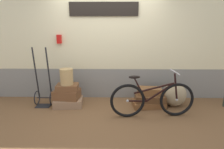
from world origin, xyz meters
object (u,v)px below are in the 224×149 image
wicker_basket (67,77)px  suitcase_3 (148,104)px  suitcase_0 (68,102)px  luggage_trolley (44,92)px  suitcase_2 (67,87)px  suitcase_5 (149,91)px  bicycle (152,99)px  suitcase_1 (67,94)px  suitcase_4 (150,98)px  burlap_sack (174,94)px

wicker_basket → suitcase_3: bearing=-0.8°
suitcase_0 → luggage_trolley: size_ratio=0.47×
suitcase_2 → suitcase_5: 1.82m
bicycle → suitcase_1: bearing=163.9°
suitcase_3 → suitcase_5: size_ratio=1.33×
suitcase_0 → suitcase_2: (-0.01, 0.02, 0.35)m
suitcase_4 → burlap_sack: (0.55, 0.06, 0.06)m
suitcase_1 → suitcase_4: 1.85m
suitcase_1 → suitcase_3: (1.83, -0.04, -0.20)m
suitcase_1 → luggage_trolley: 0.53m
suitcase_1 → burlap_sack: (2.40, 0.02, -0.00)m
suitcase_5 → suitcase_4: bearing=-72.8°
suitcase_0 → suitcase_4: suitcase_4 is taller
suitcase_1 → suitcase_4: (1.85, -0.05, -0.06)m
suitcase_0 → luggage_trolley: 0.60m
suitcase_1 → wicker_basket: (0.02, -0.02, 0.41)m
luggage_trolley → bicycle: (2.33, -0.54, 0.07)m
suitcase_4 → bicycle: bearing=-95.8°
bicycle → burlap_sack: bearing=42.0°
suitcase_1 → suitcase_3: 1.84m
suitcase_4 → suitcase_5: (-0.01, 0.05, 0.14)m
suitcase_3 → bicycle: (-0.02, -0.48, 0.30)m
suitcase_1 → luggage_trolley: bearing=-176.3°
burlap_sack → bicycle: (-0.60, -0.54, 0.10)m
suitcase_0 → bicycle: (1.77, -0.48, 0.28)m
burlap_sack → suitcase_2: bearing=-179.1°
suitcase_3 → suitcase_5: suitcase_5 is taller
suitcase_4 → suitcase_5: size_ratio=1.22×
suitcase_5 → suitcase_0: bearing=-173.7°
suitcase_3 → bicycle: bicycle is taller
suitcase_2 → wicker_basket: wicker_basket is taller
suitcase_3 → wicker_basket: size_ratio=2.00×
suitcase_3 → suitcase_4: (0.02, -0.00, 0.14)m
suitcase_2 → suitcase_0: bearing=-75.5°
suitcase_4 → wicker_basket: wicker_basket is taller
suitcase_2 → luggage_trolley: 0.57m
suitcase_0 → burlap_sack: size_ratio=1.18×
suitcase_0 → burlap_sack: burlap_sack is taller
suitcase_3 → suitcase_0: bearing=173.1°
suitcase_3 → suitcase_1: bearing=172.0°
suitcase_3 → luggage_trolley: 2.37m
suitcase_0 → bicycle: size_ratio=0.37×
suitcase_2 → wicker_basket: 0.24m
suitcase_5 → burlap_sack: size_ratio=1.00×
suitcase_2 → suitcase_1: bearing=142.4°
suitcase_2 → suitcase_5: (1.81, 0.02, -0.08)m
luggage_trolley → suitcase_0: bearing=-5.9°
suitcase_1 → luggage_trolley: size_ratio=0.42×
wicker_basket → suitcase_5: bearing=0.8°
bicycle → suitcase_4: bearing=84.4°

